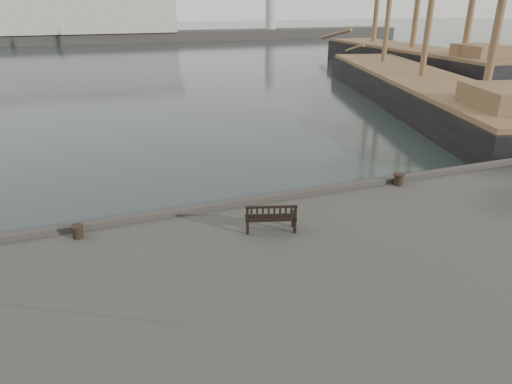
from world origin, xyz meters
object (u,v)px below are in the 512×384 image
at_px(bollard_left, 78,232).
at_px(tall_ship_main, 419,96).
at_px(bench, 271,222).
at_px(bollard_right, 398,179).
at_px(tall_ship_far, 410,65).

relative_size(bollard_left, tall_ship_main, 0.01).
bearing_deg(tall_ship_main, bench, -120.70).
distance_m(bench, tall_ship_main, 28.79).
xyz_separation_m(bollard_right, tall_ship_main, (15.40, 17.71, -1.11)).
relative_size(bench, tall_ship_far, 0.05).
bearing_deg(bench, tall_ship_far, 64.44).
distance_m(bollard_right, tall_ship_far, 42.75).
height_order(bench, tall_ship_far, tall_ship_far).
bearing_deg(tall_ship_far, tall_ship_main, -122.66).
distance_m(bollard_right, tall_ship_main, 23.49).
xyz_separation_m(bollard_right, tall_ship_far, (26.69, 33.37, -0.91)).
xyz_separation_m(bollard_left, tall_ship_main, (26.55, 17.89, -1.08)).
height_order(bollard_left, tall_ship_far, tall_ship_far).
relative_size(bench, tall_ship_main, 0.05).
distance_m(bench, tall_ship_far, 47.85).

